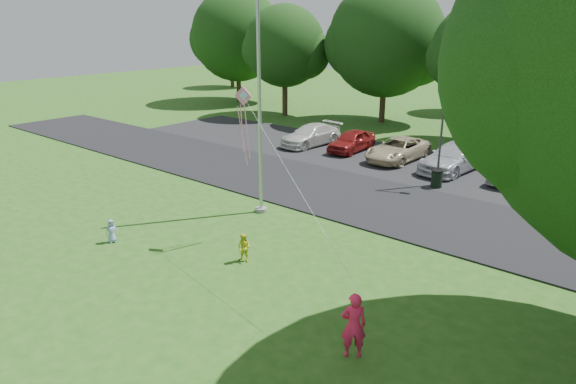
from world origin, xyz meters
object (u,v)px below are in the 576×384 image
Objects in this scene: child_yellow at (244,248)px; kite at (245,112)px; trash_can at (437,179)px; woman at (353,325)px; flagpole at (260,111)px; street_lamp at (447,122)px; child_blue at (111,231)px.

child_yellow is 0.14× the size of kite.
woman is at bearing -73.32° from trash_can.
street_lamp is at bearing 61.84° from flagpole.
kite is (-2.55, -10.44, 1.57)m from street_lamp.
child_blue is at bearing -154.84° from kite.
child_yellow is (-5.43, 1.90, -0.34)m from woman.
street_lamp reaches higher than child_blue.
street_lamp is at bearing 82.89° from trash_can.
street_lamp is at bearing -115.76° from woman.
child_yellow is at bearing -118.07° from street_lamp.
flagpole reaches higher than trash_can.
child_yellow is 4.46m from kite.
street_lamp is (4.25, 7.94, -1.09)m from flagpole.
street_lamp reaches higher than child_yellow.
child_yellow is at bearing -97.48° from trash_can.
street_lamp is at bearing -13.87° from child_blue.
flagpole is 6.04× the size of woman.
child_yellow reaches higher than trash_can.
woman reaches higher than child_yellow.
trash_can is 0.53× the size of woman.
trash_can is at bearing 60.82° from flagpole.
child_yellow is at bearing -61.06° from woman.
kite is (-1.02, 1.26, 4.16)m from child_yellow.
child_blue is at bearing -41.75° from woman.
street_lamp is 14.33m from woman.
kite reaches higher than child_blue.
kite is at bearing -67.85° from woman.
flagpole reaches higher than kite.
kite is at bearing 115.01° from child_yellow.
woman is (3.95, -13.18, 0.39)m from trash_can.
trash_can is 11.15m from kite.
child_blue is at bearing -109.27° from flagpole.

